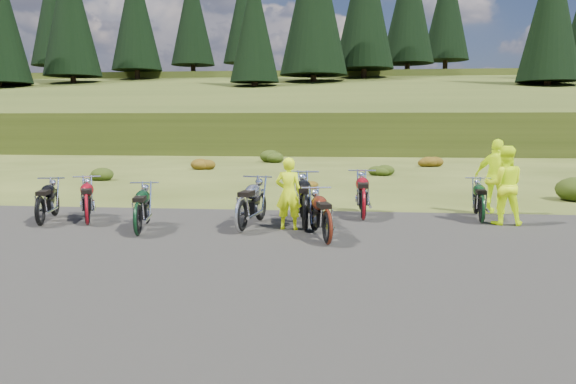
# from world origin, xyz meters

# --- Properties ---
(ground) EXTENTS (300.00, 300.00, 0.00)m
(ground) POSITION_xyz_m (0.00, 0.00, 0.00)
(ground) COLOR #384316
(ground) RESTS_ON ground
(gravel_pad) EXTENTS (20.00, 12.00, 0.04)m
(gravel_pad) POSITION_xyz_m (0.00, -2.00, 0.00)
(gravel_pad) COLOR black
(gravel_pad) RESTS_ON ground
(hill_slope) EXTENTS (300.00, 45.97, 9.37)m
(hill_slope) POSITION_xyz_m (0.00, 50.00, 0.00)
(hill_slope) COLOR #344015
(hill_slope) RESTS_ON ground
(hill_plateau) EXTENTS (300.00, 90.00, 9.17)m
(hill_plateau) POSITION_xyz_m (0.00, 110.00, 0.00)
(hill_plateau) COLOR #344015
(hill_plateau) RESTS_ON ground
(conifer_15) EXTENTS (7.92, 7.92, 20.00)m
(conifer_15) POSITION_xyz_m (-45.00, 76.00, 20.16)
(conifer_15) COLOR black
(conifer_15) RESTS_ON ground
(conifer_17) EXTENTS (7.04, 7.04, 18.00)m
(conifer_17) POSITION_xyz_m (-33.00, 57.00, 15.97)
(conifer_17) COLOR black
(conifer_17) RESTS_ON ground
(conifer_18) EXTENTS (6.60, 6.60, 17.00)m
(conifer_18) POSITION_xyz_m (-27.00, 63.00, 16.66)
(conifer_18) COLOR black
(conifer_18) RESTS_ON ground
(conifer_19) EXTENTS (6.16, 6.16, 16.00)m
(conifer_19) POSITION_xyz_m (-21.00, 69.00, 17.36)
(conifer_19) COLOR black
(conifer_19) RESTS_ON ground
(conifer_20) EXTENTS (5.72, 5.72, 15.00)m
(conifer_20) POSITION_xyz_m (-15.00, 75.00, 17.65)
(conifer_20) COLOR black
(conifer_20) RESTS_ON ground
(conifer_21) EXTENTS (5.28, 5.28, 14.00)m
(conifer_21) POSITION_xyz_m (-9.00, 50.00, 12.56)
(conifer_21) COLOR black
(conifer_21) RESTS_ON ground
(conifer_24) EXTENTS (7.04, 7.04, 18.00)m
(conifer_24) POSITION_xyz_m (9.00, 68.00, 18.16)
(conifer_24) COLOR black
(conifer_24) RESTS_ON ground
(conifer_25) EXTENTS (6.60, 6.60, 17.00)m
(conifer_25) POSITION_xyz_m (15.00, 74.00, 18.66)
(conifer_25) COLOR black
(conifer_25) RESTS_ON ground
(conifer_26) EXTENTS (6.16, 6.16, 16.00)m
(conifer_26) POSITION_xyz_m (21.00, 49.00, 13.37)
(conifer_26) COLOR black
(conifer_26) RESTS_ON ground
(shrub_1) EXTENTS (1.03, 1.03, 0.61)m
(shrub_1) POSITION_xyz_m (-9.10, 11.30, 0.31)
(shrub_1) COLOR #22380E
(shrub_1) RESTS_ON ground
(shrub_2) EXTENTS (1.30, 1.30, 0.77)m
(shrub_2) POSITION_xyz_m (-6.20, 16.60, 0.38)
(shrub_2) COLOR brown
(shrub_2) RESTS_ON ground
(shrub_3) EXTENTS (1.56, 1.56, 0.92)m
(shrub_3) POSITION_xyz_m (-3.30, 21.90, 0.46)
(shrub_3) COLOR #22380E
(shrub_3) RESTS_ON ground
(shrub_4) EXTENTS (0.77, 0.77, 0.45)m
(shrub_4) POSITION_xyz_m (-0.40, 9.20, 0.23)
(shrub_4) COLOR brown
(shrub_4) RESTS_ON ground
(shrub_5) EXTENTS (1.03, 1.03, 0.61)m
(shrub_5) POSITION_xyz_m (2.50, 14.50, 0.31)
(shrub_5) COLOR #22380E
(shrub_5) RESTS_ON ground
(shrub_6) EXTENTS (1.30, 1.30, 0.77)m
(shrub_6) POSITION_xyz_m (5.40, 19.80, 0.38)
(shrub_6) COLOR brown
(shrub_6) RESTS_ON ground
(motorcycle_0) EXTENTS (1.13, 2.07, 1.03)m
(motorcycle_0) POSITION_xyz_m (-5.91, 1.14, 0.00)
(motorcycle_0) COLOR black
(motorcycle_0) RESTS_ON ground
(motorcycle_1) EXTENTS (1.45, 2.11, 1.06)m
(motorcycle_1) POSITION_xyz_m (-4.91, 1.39, 0.00)
(motorcycle_1) COLOR maroon
(motorcycle_1) RESTS_ON ground
(motorcycle_2) EXTENTS (1.06, 2.07, 1.04)m
(motorcycle_2) POSITION_xyz_m (-3.30, 0.30, 0.00)
(motorcycle_2) COLOR black
(motorcycle_2) RESTS_ON ground
(motorcycle_3) EXTENTS (1.01, 2.24, 1.14)m
(motorcycle_3) POSITION_xyz_m (-1.22, 0.86, 0.00)
(motorcycle_3) COLOR #A0A1A5
(motorcycle_3) RESTS_ON ground
(motorcycle_4) EXTENTS (1.12, 2.05, 1.02)m
(motorcycle_4) POSITION_xyz_m (0.65, -0.12, 0.00)
(motorcycle_4) COLOR #511A0D
(motorcycle_4) RESTS_ON ground
(motorcycle_5) EXTENTS (1.03, 2.41, 1.22)m
(motorcycle_5) POSITION_xyz_m (0.12, 1.19, 0.00)
(motorcycle_5) COLOR black
(motorcycle_5) RESTS_ON ground
(motorcycle_6) EXTENTS (0.75, 2.19, 1.14)m
(motorcycle_6) POSITION_xyz_m (1.42, 2.69, 0.00)
(motorcycle_6) COLOR maroon
(motorcycle_6) RESTS_ON ground
(motorcycle_7) EXTENTS (0.85, 1.97, 1.00)m
(motorcycle_7) POSITION_xyz_m (4.16, 2.55, 0.00)
(motorcycle_7) COLOR black
(motorcycle_7) RESTS_ON ground
(person_middle) EXTENTS (0.61, 0.43, 1.59)m
(person_middle) POSITION_xyz_m (-0.25, 1.35, 0.80)
(person_middle) COLOR #D6F70D
(person_middle) RESTS_ON ground
(person_right_a) EXTENTS (0.94, 0.76, 1.82)m
(person_right_a) POSITION_xyz_m (4.61, 2.48, 0.91)
(person_right_a) COLOR #D6F70D
(person_right_a) RESTS_ON ground
(person_right_b) EXTENTS (1.19, 1.03, 1.92)m
(person_right_b) POSITION_xyz_m (4.83, 4.00, 0.96)
(person_right_b) COLOR #D6F70D
(person_right_b) RESTS_ON ground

